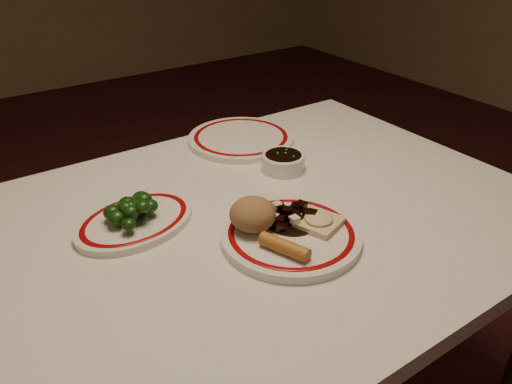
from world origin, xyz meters
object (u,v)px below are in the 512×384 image
object	(u,v)px
dining_table	(261,247)
soy_bowl	(283,162)
broccoli_plate	(135,221)
broccoli_pile	(133,207)
main_plate	(291,235)
stirfry_heap	(292,217)
fried_wonton	(319,221)
spring_roll	(284,247)
rice_mound	(253,214)

from	to	relation	value
dining_table	soy_bowl	size ratio (longest dim) A/B	11.48
broccoli_plate	broccoli_pile	distance (m)	0.03
dining_table	main_plate	xyz separation A→B (m)	(-0.01, -0.12, 0.10)
main_plate	stirfry_heap	distance (m)	0.04
main_plate	fried_wonton	xyz separation A→B (m)	(0.06, -0.01, 0.02)
spring_roll	broccoli_pile	distance (m)	0.32
dining_table	soy_bowl	bearing A→B (deg)	39.63
fried_wonton	stirfry_heap	world-z (taller)	stirfry_heap
rice_mound	broccoli_plate	size ratio (longest dim) A/B	0.31
rice_mound	broccoli_plate	xyz separation A→B (m)	(-0.18, 0.17, -0.04)
main_plate	broccoli_pile	distance (m)	0.32
dining_table	rice_mound	distance (m)	0.17
spring_roll	soy_bowl	size ratio (longest dim) A/B	0.94
rice_mound	soy_bowl	bearing A→B (deg)	41.14
main_plate	stirfry_heap	xyz separation A→B (m)	(0.02, 0.03, 0.02)
stirfry_heap	fried_wonton	bearing A→B (deg)	-49.70
spring_roll	stirfry_heap	xyz separation A→B (m)	(0.08, 0.07, -0.00)
rice_mound	broccoli_plate	distance (m)	0.25
spring_roll	stirfry_heap	bearing A→B (deg)	23.93
soy_bowl	spring_roll	bearing A→B (deg)	-126.82
dining_table	rice_mound	size ratio (longest dim) A/B	13.28
rice_mound	broccoli_pile	xyz separation A→B (m)	(-0.18, 0.17, -0.01)
broccoli_plate	fried_wonton	bearing A→B (deg)	-38.77
main_plate	fried_wonton	distance (m)	0.06
spring_roll	broccoli_plate	distance (m)	0.32
dining_table	broccoli_plate	bearing A→B (deg)	156.68
dining_table	fried_wonton	distance (m)	0.18
stirfry_heap	soy_bowl	xyz separation A→B (m)	(0.14, 0.22, -0.01)
broccoli_pile	soy_bowl	distance (m)	0.40
main_plate	spring_roll	bearing A→B (deg)	-138.20
rice_mound	soy_bowl	size ratio (longest dim) A/B	0.86
dining_table	fried_wonton	size ratio (longest dim) A/B	11.69
spring_roll	soy_bowl	world-z (taller)	spring_roll
dining_table	broccoli_pile	world-z (taller)	broccoli_pile
fried_wonton	broccoli_pile	distance (m)	0.37
stirfry_heap	broccoli_plate	bearing A→B (deg)	143.04
spring_roll	soy_bowl	bearing A→B (deg)	32.64
spring_roll	fried_wonton	bearing A→B (deg)	-3.36
dining_table	stirfry_heap	xyz separation A→B (m)	(0.01, -0.09, 0.12)
main_plate	broccoli_plate	bearing A→B (deg)	136.26
broccoli_pile	soy_bowl	size ratio (longest dim) A/B	1.08
fried_wonton	broccoli_pile	world-z (taller)	broccoli_pile
broccoli_pile	main_plate	bearing A→B (deg)	-44.14
fried_wonton	dining_table	bearing A→B (deg)	110.55
dining_table	fried_wonton	world-z (taller)	fried_wonton
main_plate	broccoli_plate	distance (m)	0.32
main_plate	spring_roll	xyz separation A→B (m)	(-0.05, -0.05, 0.02)
dining_table	spring_roll	world-z (taller)	spring_roll
main_plate	rice_mound	distance (m)	0.09
stirfry_heap	spring_roll	bearing A→B (deg)	-135.53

